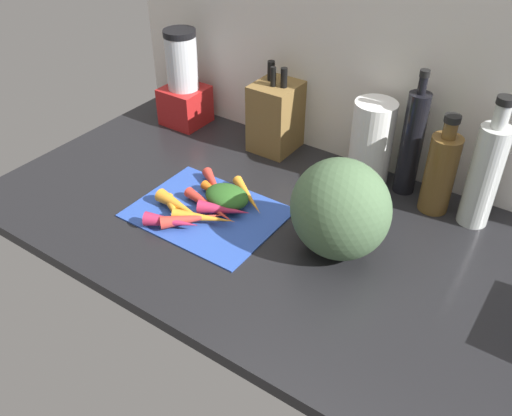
{
  "coord_description": "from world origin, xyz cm",
  "views": [
    {
      "loc": [
        45.05,
        -90.57,
        82.23
      ],
      "look_at": [
        -10.91,
        -9.59,
        10.13
      ],
      "focal_mm": 38.53,
      "sensor_mm": 36.0,
      "label": 1
    }
  ],
  "objects": [
    {
      "name": "carrot_greens_pile",
      "position": [
        -25.0,
        -2.04,
        3.28
      ],
      "size": [
        11.72,
        9.01,
        4.96
      ],
      "primitive_type": "ellipsoid",
      "color": "#2D6023",
      "rests_on": "cutting_board"
    },
    {
      "name": "carrot_1",
      "position": [
        -25.02,
        -11.21,
        2.3
      ],
      "size": [
        15.34,
        9.06,
        3.01
      ],
      "primitive_type": "cone",
      "rotation": [
        0.0,
        1.57,
        0.42
      ],
      "color": "orange",
      "rests_on": "cutting_board"
    },
    {
      "name": "carrot_8",
      "position": [
        -33.32,
        -12.87,
        2.18
      ],
      "size": [
        10.99,
        8.78,
        2.75
      ],
      "primitive_type": "cone",
      "rotation": [
        0.0,
        1.57,
        -0.61
      ],
      "color": "orange",
      "rests_on": "cutting_board"
    },
    {
      "name": "cutting_board",
      "position": [
        -27.5,
        -7.07,
        0.4
      ],
      "size": [
        36.02,
        27.83,
        0.8
      ],
      "primitive_type": "cube",
      "color": "#2D51B7",
      "rests_on": "ground_plane"
    },
    {
      "name": "carrot_4",
      "position": [
        -29.42,
        -0.81,
        2.03
      ],
      "size": [
        10.43,
        4.77,
        2.46
      ],
      "primitive_type": "cone",
      "rotation": [
        0.0,
        1.57,
        -0.24
      ],
      "color": "orange",
      "rests_on": "cutting_board"
    },
    {
      "name": "carrot_3",
      "position": [
        -21.66,
        2.52,
        2.12
      ],
      "size": [
        14.9,
        11.07,
        2.64
      ],
      "primitive_type": "cone",
      "rotation": [
        0.0,
        1.57,
        -0.58
      ],
      "color": "orange",
      "rests_on": "cutting_board"
    },
    {
      "name": "blender_appliance",
      "position": [
        -63.91,
        27.74,
        12.82
      ],
      "size": [
        12.75,
        12.75,
        29.83
      ],
      "color": "red",
      "rests_on": "ground_plane"
    },
    {
      "name": "bottle_0",
      "position": [
        8.63,
        30.78,
        14.27
      ],
      "size": [
        5.58,
        5.58,
        33.31
      ],
      "color": "black",
      "rests_on": "ground_plane"
    },
    {
      "name": "wall_back",
      "position": [
        0.0,
        38.5,
        30.0
      ],
      "size": [
        170.0,
        3.0,
        60.0
      ],
      "primitive_type": "cube",
      "color": "silver",
      "rests_on": "ground_plane"
    },
    {
      "name": "bottle_2",
      "position": [
        27.77,
        27.48,
        13.88
      ],
      "size": [
        7.28,
        7.28,
        32.88
      ],
      "color": "silver",
      "rests_on": "ground_plane"
    },
    {
      "name": "carrot_6",
      "position": [
        -31.68,
        1.42,
        2.19
      ],
      "size": [
        13.2,
        10.41,
        2.79
      ],
      "primitive_type": "cone",
      "rotation": [
        0.0,
        1.57,
        -0.61
      ],
      "color": "red",
      "rests_on": "cutting_board"
    },
    {
      "name": "carrot_9",
      "position": [
        -26.65,
        -6.64,
        2.18
      ],
      "size": [
        18.09,
        6.48,
        2.75
      ],
      "primitive_type": "cone",
      "rotation": [
        0.0,
        1.57,
        -0.21
      ],
      "color": "red",
      "rests_on": "cutting_board"
    },
    {
      "name": "carrot_0",
      "position": [
        -26.75,
        -12.99,
        2.41
      ],
      "size": [
        13.21,
        13.78,
        3.22
      ],
      "primitive_type": "cone",
      "rotation": [
        0.0,
        1.57,
        0.82
      ],
      "color": "red",
      "rests_on": "cutting_board"
    },
    {
      "name": "bottle_1",
      "position": [
        17.95,
        27.2,
        10.84
      ],
      "size": [
        7.48,
        7.48,
        25.9
      ],
      "color": "brown",
      "rests_on": "ground_plane"
    },
    {
      "name": "knife_block",
      "position": [
        -31.62,
        30.39,
        10.27
      ],
      "size": [
        12.02,
        13.43,
        25.61
      ],
      "color": "brown",
      "rests_on": "ground_plane"
    },
    {
      "name": "winter_squash",
      "position": [
        5.61,
        -1.29,
        11.63
      ],
      "size": [
        22.39,
        20.5,
        23.25
      ],
      "primitive_type": "ellipsoid",
      "color": "#4C6B47",
      "rests_on": "ground_plane"
    },
    {
      "name": "carrot_5",
      "position": [
        -32.42,
        -11.23,
        2.58
      ],
      "size": [
        15.59,
        5.37,
        3.55
      ],
      "primitive_type": "cone",
      "rotation": [
        0.0,
        1.57,
        -0.12
      ],
      "color": "orange",
      "rests_on": "cutting_board"
    },
    {
      "name": "paper_towel_roll",
      "position": [
        -1.45,
        29.5,
        11.46
      ],
      "size": [
        10.92,
        10.92,
        22.93
      ],
      "primitive_type": "cylinder",
      "color": "white",
      "rests_on": "ground_plane"
    },
    {
      "name": "carrot_7",
      "position": [
        -30.09,
        -17.11,
        2.57
      ],
      "size": [
        13.64,
        8.44,
        3.54
      ],
      "primitive_type": "cone",
      "rotation": [
        0.0,
        1.57,
        0.4
      ],
      "color": "#B2264C",
      "rests_on": "cutting_board"
    },
    {
      "name": "ground_plane",
      "position": [
        0.0,
        0.0,
        -1.5
      ],
      "size": [
        170.0,
        80.0,
        3.0
      ],
      "primitive_type": "cube",
      "color": "black"
    },
    {
      "name": "carrot_2",
      "position": [
        -22.77,
        -6.12,
        2.55
      ],
      "size": [
        13.43,
        8.25,
        3.49
      ],
      "primitive_type": "cone",
      "rotation": [
        0.0,
        1.57,
        0.39
      ],
      "color": "#B2264C",
      "rests_on": "cutting_board"
    }
  ]
}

